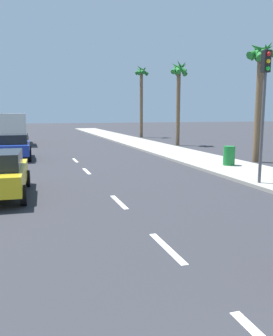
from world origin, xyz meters
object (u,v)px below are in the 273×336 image
(delivery_truck, at_px, (12,128))
(trash_bin_far, at_px, (229,156))
(palm_tree_distant, at_px, (141,85))
(traffic_signal, at_px, (264,93))
(parked_car_blue, at_px, (14,146))
(palm_tree_mid, at_px, (261,69))
(palm_tree_far, at_px, (179,80))

(delivery_truck, relative_size, trash_bin_far, 6.26)
(delivery_truck, relative_size, palm_tree_distant, 0.74)
(trash_bin_far, bearing_deg, traffic_signal, -107.73)
(delivery_truck, bearing_deg, parked_car_blue, -87.92)
(parked_car_blue, bearing_deg, trash_bin_far, -31.95)
(palm_tree_mid, relative_size, palm_tree_distant, 0.83)
(palm_tree_far, height_order, traffic_signal, palm_tree_far)
(palm_tree_mid, distance_m, palm_tree_distant, 22.10)
(palm_tree_mid, distance_m, palm_tree_far, 11.16)
(trash_bin_far, bearing_deg, palm_tree_mid, 27.64)
(delivery_truck, xyz_separation_m, palm_tree_distant, (14.19, 5.84, 4.60))
(parked_car_blue, bearing_deg, palm_tree_distant, 51.13)
(parked_car_blue, distance_m, trash_bin_far, 12.85)
(parked_car_blue, height_order, traffic_signal, traffic_signal)
(palm_tree_far, bearing_deg, palm_tree_mid, -90.08)
(parked_car_blue, xyz_separation_m, delivery_truck, (-0.47, 10.71, 0.67))
(palm_tree_mid, height_order, trash_bin_far, palm_tree_mid)
(palm_tree_distant, bearing_deg, palm_tree_far, -90.97)
(palm_tree_far, relative_size, palm_tree_distant, 0.89)
(palm_tree_mid, height_order, palm_tree_distant, palm_tree_distant)
(palm_tree_far, xyz_separation_m, traffic_signal, (-4.14, -17.01, -2.08))
(palm_tree_mid, bearing_deg, palm_tree_far, 89.92)
(palm_tree_far, distance_m, palm_tree_distant, 10.94)
(palm_tree_distant, xyz_separation_m, trash_bin_far, (-2.91, -23.50, -5.47))
(delivery_truck, bearing_deg, palm_tree_distant, 21.93)
(delivery_truck, distance_m, traffic_signal, 24.29)
(palm_tree_mid, height_order, traffic_signal, palm_tree_mid)
(traffic_signal, xyz_separation_m, trash_bin_far, (1.42, 4.44, -2.97))
(parked_car_blue, distance_m, palm_tree_far, 15.43)
(traffic_signal, height_order, trash_bin_far, traffic_signal)
(palm_tree_mid, bearing_deg, palm_tree_distant, 89.48)
(palm_tree_mid, distance_m, traffic_signal, 7.37)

